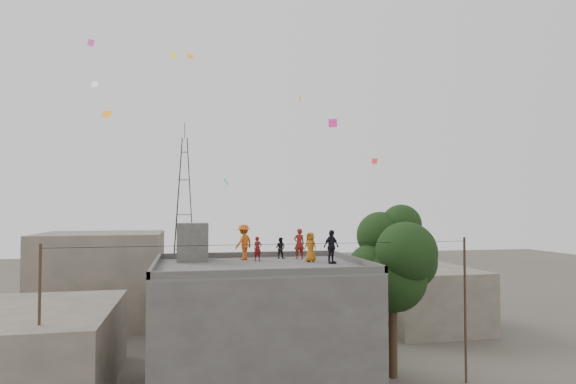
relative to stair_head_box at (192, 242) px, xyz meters
name	(u,v)px	position (x,y,z in m)	size (l,w,h in m)	color
main_building	(259,328)	(3.20, -2.60, -4.05)	(10.00, 8.00, 6.10)	#44423F
parapet	(259,262)	(3.20, -2.60, -0.85)	(10.00, 8.00, 0.30)	#44423F
stair_head_box	(192,242)	(0.00, 0.00, 0.00)	(1.60, 1.80, 2.00)	#44423F
neighbor_west	(27,351)	(-7.80, -0.60, -5.10)	(8.00, 10.00, 4.00)	#5E584A
neighbor_north	(259,290)	(5.20, 11.40, -4.60)	(12.00, 9.00, 5.00)	#44423F
neighbor_northwest	(101,278)	(-6.80, 13.40, -3.60)	(9.00, 8.00, 7.00)	#5E584A
neighbor_east	(425,298)	(17.20, 7.40, -4.90)	(7.00, 8.00, 4.40)	#5E584A
tree	(395,261)	(10.57, -2.00, -1.00)	(4.90, 4.60, 9.10)	black
utility_line	(274,317)	(3.70, -3.85, -3.27)	(20.12, 0.62, 7.40)	black
transmission_tower	(184,207)	(-0.80, 37.40, 1.97)	(2.97, 2.97, 20.01)	black
person_red_adult	(299,244)	(5.79, -0.04, -0.17)	(0.60, 0.40, 1.66)	maroon
person_orange_child	(310,247)	(6.01, -1.73, -0.23)	(0.75, 0.49, 1.54)	#AB5E13
person_dark_child	(280,248)	(4.79, 0.25, -0.41)	(0.57, 0.45, 1.18)	black
person_dark_adult	(331,247)	(6.85, -2.68, -0.15)	(1.00, 0.41, 1.70)	black
person_orange_adult	(244,242)	(2.72, -0.02, -0.05)	(1.23, 0.71, 1.90)	#C35416
person_red_child	(258,249)	(3.39, -0.69, -0.36)	(0.47, 0.31, 1.28)	maroon
kites	(239,107)	(3.01, 5.46, 8.47)	(20.12, 19.22, 11.71)	orange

